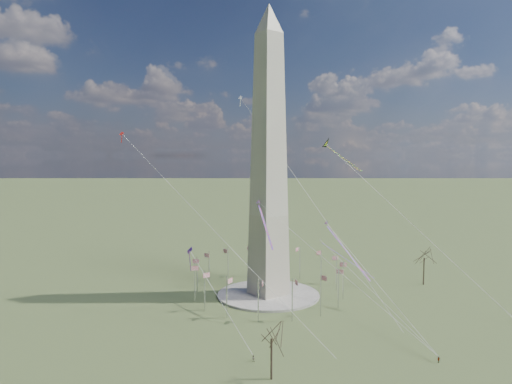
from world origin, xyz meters
TOP-DOWN VIEW (x-y plane):
  - ground at (0.00, 0.00)m, footprint 2000.00×2000.00m
  - plaza at (0.00, 0.00)m, footprint 36.00×36.00m
  - washington_monument at (0.00, 0.00)m, footprint 15.56×15.56m
  - flagpole_ring at (-0.00, -0.00)m, footprint 54.40×54.40m
  - tree_near at (56.39, -24.87)m, footprint 8.97×8.97m
  - tree_far at (-36.96, -47.85)m, footprint 7.94×7.94m
  - person_west at (-35.09, -38.51)m, footprint 0.96×0.92m
  - person_centre at (0.11, -65.61)m, footprint 0.97×0.56m
  - kite_delta_black at (39.01, 9.55)m, footprint 10.48×16.91m
  - kite_diamond_purple at (-29.09, 3.76)m, footprint 1.90×2.75m
  - kite_streamer_left at (18.56, -16.42)m, footprint 5.31×24.21m
  - kite_streamer_mid at (-8.81, -8.37)m, footprint 9.05×18.30m
  - kite_streamer_right at (31.16, -4.43)m, footprint 13.75×17.78m
  - kite_small_red at (-37.14, 39.67)m, footprint 1.35×1.48m
  - kite_small_white at (16.71, 41.15)m, footprint 1.24×2.01m

SIDE VIEW (x-z plane):
  - ground at x=0.00m, z-range 0.00..0.00m
  - plaza at x=0.00m, z-range 0.00..0.80m
  - person_west at x=-35.09m, z-range 0.00..1.55m
  - person_centre at x=0.11m, z-range 0.00..1.56m
  - flagpole_ring at x=0.00m, z-range 0.77..13.77m
  - tree_far at x=-36.96m, z-range 2.96..16.85m
  - tree_near at x=56.39m, z-range 3.35..19.05m
  - kite_streamer_right at x=31.16m, z-range 4.49..19.08m
  - kite_diamond_purple at x=-29.09m, z-range 14.32..22.44m
  - kite_streamer_left at x=18.56m, z-range 11.47..28.17m
  - kite_streamer_mid at x=-8.81m, z-range 22.44..35.84m
  - washington_monument at x=0.00m, z-range -2.05..97.95m
  - kite_delta_black at x=39.01m, z-range 46.51..60.46m
  - kite_small_red at x=-37.14m, z-range 55.06..59.14m
  - kite_small_white at x=16.71m, z-range 72.01..76.59m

